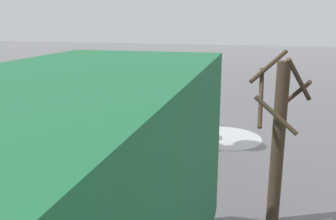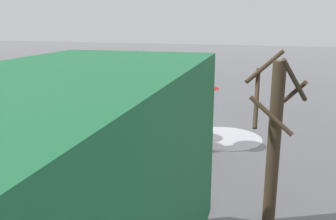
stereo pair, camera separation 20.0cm
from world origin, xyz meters
name	(u,v)px [view 1 (the left image)]	position (x,y,z in m)	size (l,w,h in m)	color
ground_plane	(171,132)	(0.00, 0.00, 0.00)	(90.00, 90.00, 0.00)	#5B5B5E
slush_patch_near_cluster	(141,145)	(0.59, 1.55, 0.00)	(1.26, 1.26, 0.01)	silver
slush_patch_under_van	(64,117)	(4.77, -0.85, 0.00)	(2.77, 2.77, 0.01)	#999BA0
slush_patch_mid_street	(223,137)	(-1.85, 0.10, 0.00)	(2.53, 2.53, 0.01)	silver
cargo_van_parked_right	(73,100)	(3.23, 0.96, 1.18)	(2.24, 5.36, 2.60)	#B7BABF
shopping_cart_vendor	(186,120)	(-0.60, 0.32, 0.57)	(0.79, 0.95, 1.02)	#B2B2B7
hand_dolly_boxes	(164,111)	(0.18, 0.33, 0.84)	(0.72, 0.83, 1.54)	#515156
pedestrian_pink_side	(156,100)	(-0.05, 1.88, 1.58)	(1.04, 1.04, 2.15)	black
pedestrian_black_side	(158,93)	(0.17, 0.96, 1.58)	(1.04, 1.04, 2.15)	black
pedestrian_white_side	(202,99)	(-1.32, 1.41, 1.58)	(1.04, 1.04, 2.15)	black
bare_tree_near	(278,138)	(-3.40, 5.09, 1.74)	(1.12, 1.13, 3.32)	#423323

